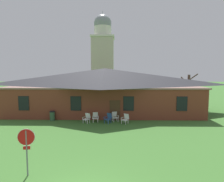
# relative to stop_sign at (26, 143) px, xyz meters

# --- Properties ---
(brick_building) EXTENTS (22.72, 10.40, 5.49)m
(brick_building) POSITION_rel_stop_sign_xyz_m (2.81, 15.90, 1.18)
(brick_building) COLOR brown
(brick_building) RESTS_ON ground
(dome_tower) EXTENTS (5.18, 5.18, 18.71)m
(dome_tower) POSITION_rel_stop_sign_xyz_m (1.27, 35.17, 6.92)
(dome_tower) COLOR #BCB29E
(dome_tower) RESTS_ON ground
(stop_sign) EXTENTS (0.80, 0.16, 2.30)m
(stop_sign) POSITION_rel_stop_sign_xyz_m (0.00, 0.00, 0.00)
(stop_sign) COLOR slate
(stop_sign) RESTS_ON ground
(lawn_chair_by_porch) EXTENTS (0.78, 0.83, 0.96)m
(lawn_chair_by_porch) POSITION_rel_stop_sign_xyz_m (1.39, 9.74, -1.11)
(lawn_chair_by_porch) COLOR white
(lawn_chair_by_porch) RESTS_ON ground
(lawn_chair_near_door) EXTENTS (0.70, 0.73, 0.96)m
(lawn_chair_near_door) POSITION_rel_stop_sign_xyz_m (2.17, 10.19, -1.11)
(lawn_chair_near_door) COLOR silver
(lawn_chair_near_door) RESTS_ON ground
(lawn_chair_left_end) EXTENTS (0.84, 0.87, 0.96)m
(lawn_chair_left_end) POSITION_rel_stop_sign_xyz_m (3.49, 9.81, -1.11)
(lawn_chair_left_end) COLOR #2D5693
(lawn_chair_left_end) RESTS_ON ground
(lawn_chair_middle) EXTENTS (0.76, 0.82, 0.96)m
(lawn_chair_middle) POSITION_rel_stop_sign_xyz_m (4.13, 10.49, -1.11)
(lawn_chair_middle) COLOR silver
(lawn_chair_middle) RESTS_ON ground
(lawn_chair_right_end) EXTENTS (0.85, 0.87, 0.96)m
(lawn_chair_right_end) POSITION_rel_stop_sign_xyz_m (5.17, 9.57, -1.11)
(lawn_chair_right_end) COLOR white
(lawn_chair_right_end) RESTS_ON ground
(bare_tree_beside_building) EXTENTS (2.65, 2.49, 4.82)m
(bare_tree_beside_building) POSITION_rel_stop_sign_xyz_m (14.50, 18.68, 1.00)
(bare_tree_beside_building) COLOR brown
(bare_tree_beside_building) RESTS_ON ground
(trash_bin) EXTENTS (0.56, 0.56, 0.98)m
(trash_bin) POSITION_rel_stop_sign_xyz_m (-2.32, 10.60, -1.12)
(trash_bin) COLOR #335638
(trash_bin) RESTS_ON ground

